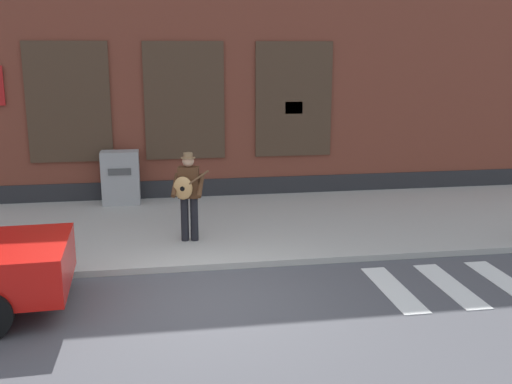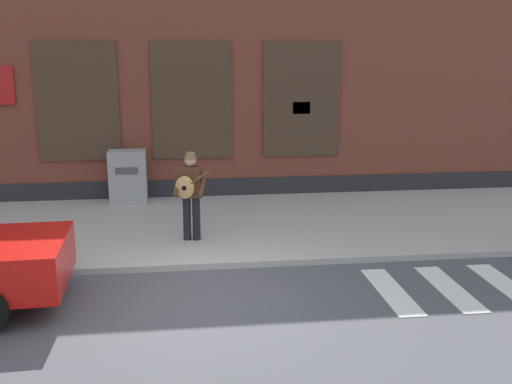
{
  "view_description": "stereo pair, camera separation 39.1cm",
  "coord_description": "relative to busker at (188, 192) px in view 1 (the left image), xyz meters",
  "views": [
    {
      "loc": [
        -0.63,
        -8.4,
        3.68
      ],
      "look_at": [
        0.99,
        1.59,
        1.29
      ],
      "focal_mm": 42.0,
      "sensor_mm": 36.0,
      "label": 1
    },
    {
      "loc": [
        -0.25,
        -8.46,
        3.68
      ],
      "look_at": [
        0.99,
        1.59,
        1.29
      ],
      "focal_mm": 42.0,
      "sensor_mm": 36.0,
      "label": 2
    }
  ],
  "objects": [
    {
      "name": "ground_plane",
      "position": [
        0.13,
        -2.66,
        -1.09
      ],
      "size": [
        160.0,
        160.0,
        0.0
      ],
      "primitive_type": "plane",
      "color": "#4C4C51"
    },
    {
      "name": "sidewalk",
      "position": [
        0.13,
        1.12,
        -1.03
      ],
      "size": [
        28.0,
        4.98,
        0.11
      ],
      "color": "#ADAAA3",
      "rests_on": "ground"
    },
    {
      "name": "building_backdrop",
      "position": [
        0.13,
        5.6,
        2.31
      ],
      "size": [
        28.0,
        4.06,
        6.8
      ],
      "color": "brown",
      "rests_on": "ground"
    },
    {
      "name": "busker",
      "position": [
        0.0,
        0.0,
        0.0
      ],
      "size": [
        0.72,
        0.62,
        1.71
      ],
      "color": "black",
      "rests_on": "sidewalk"
    },
    {
      "name": "utility_box",
      "position": [
        -1.44,
        3.16,
        -0.34
      ],
      "size": [
        0.88,
        0.52,
        1.27
      ],
      "color": "#9E9E9E",
      "rests_on": "sidewalk"
    }
  ]
}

